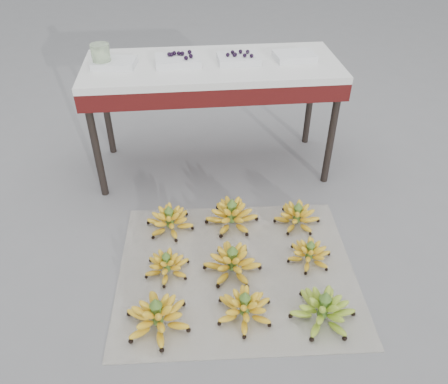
{
  "coord_description": "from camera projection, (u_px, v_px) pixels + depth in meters",
  "views": [
    {
      "loc": [
        -0.31,
        -1.67,
        1.75
      ],
      "look_at": [
        -0.12,
        0.22,
        0.31
      ],
      "focal_mm": 35.0,
      "sensor_mm": 36.0,
      "label": 1
    }
  ],
  "objects": [
    {
      "name": "tray_right",
      "position": [
        239.0,
        58.0,
        2.69
      ],
      "size": [
        0.26,
        0.19,
        0.07
      ],
      "color": "silver",
      "rests_on": "vendor_table"
    },
    {
      "name": "bunch_mid_right",
      "position": [
        309.0,
        253.0,
        2.36
      ],
      "size": [
        0.27,
        0.27,
        0.15
      ],
      "rotation": [
        0.0,
        0.0,
        -0.12
      ],
      "color": "yellow",
      "rests_on": "newspaper_mat"
    },
    {
      "name": "bunch_front_left",
      "position": [
        157.0,
        316.0,
        2.02
      ],
      "size": [
        0.41,
        0.41,
        0.19
      ],
      "rotation": [
        0.0,
        0.0,
        0.42
      ],
      "color": "yellow",
      "rests_on": "newspaper_mat"
    },
    {
      "name": "bunch_back_center",
      "position": [
        232.0,
        215.0,
        2.6
      ],
      "size": [
        0.4,
        0.4,
        0.19
      ],
      "rotation": [
        0.0,
        0.0,
        -0.34
      ],
      "color": "yellow",
      "rests_on": "newspaper_mat"
    },
    {
      "name": "bunch_back_left",
      "position": [
        170.0,
        220.0,
        2.57
      ],
      "size": [
        0.36,
        0.36,
        0.17
      ],
      "rotation": [
        0.0,
        0.0,
        0.38
      ],
      "color": "yellow",
      "rests_on": "newspaper_mat"
    },
    {
      "name": "bunch_front_right",
      "position": [
        323.0,
        309.0,
        2.05
      ],
      "size": [
        0.35,
        0.35,
        0.19
      ],
      "rotation": [
        0.0,
        0.0,
        -0.16
      ],
      "color": "#71A42D",
      "rests_on": "newspaper_mat"
    },
    {
      "name": "newspaper_mat",
      "position": [
        236.0,
        270.0,
        2.34
      ],
      "size": [
        1.3,
        1.11,
        0.01
      ],
      "primitive_type": "cube",
      "rotation": [
        0.0,
        0.0,
        -0.05
      ],
      "color": "silver",
      "rests_on": "ground"
    },
    {
      "name": "glass_jar",
      "position": [
        101.0,
        56.0,
        2.59
      ],
      "size": [
        0.13,
        0.13,
        0.14
      ],
      "primitive_type": "cylinder",
      "rotation": [
        0.0,
        0.0,
        -0.23
      ],
      "color": "beige",
      "rests_on": "vendor_table"
    },
    {
      "name": "tray_left",
      "position": [
        178.0,
        60.0,
        2.66
      ],
      "size": [
        0.28,
        0.21,
        0.07
      ],
      "color": "silver",
      "rests_on": "vendor_table"
    },
    {
      "name": "bunch_mid_center",
      "position": [
        232.0,
        262.0,
        2.3
      ],
      "size": [
        0.39,
        0.39,
        0.18
      ],
      "rotation": [
        0.0,
        0.0,
        -0.39
      ],
      "color": "yellow",
      "rests_on": "newspaper_mat"
    },
    {
      "name": "tray_far_right",
      "position": [
        294.0,
        56.0,
        2.73
      ],
      "size": [
        0.26,
        0.2,
        0.04
      ],
      "color": "silver",
      "rests_on": "vendor_table"
    },
    {
      "name": "tray_far_left",
      "position": [
        115.0,
        63.0,
        2.63
      ],
      "size": [
        0.27,
        0.21,
        0.04
      ],
      "color": "silver",
      "rests_on": "vendor_table"
    },
    {
      "name": "bunch_front_center",
      "position": [
        245.0,
        307.0,
        2.07
      ],
      "size": [
        0.32,
        0.32,
        0.17
      ],
      "rotation": [
        0.0,
        0.0,
        0.18
      ],
      "color": "yellow",
      "rests_on": "newspaper_mat"
    },
    {
      "name": "bunch_back_right",
      "position": [
        297.0,
        216.0,
        2.6
      ],
      "size": [
        0.33,
        0.33,
        0.16
      ],
      "rotation": [
        0.0,
        0.0,
        -0.27
      ],
      "color": "yellow",
      "rests_on": "newspaper_mat"
    },
    {
      "name": "vendor_table",
      "position": [
        212.0,
        76.0,
        2.74
      ],
      "size": [
        1.58,
        0.63,
        0.76
      ],
      "color": "black",
      "rests_on": "ground"
    },
    {
      "name": "ground",
      "position": [
        250.0,
        259.0,
        2.41
      ],
      "size": [
        60.0,
        60.0,
        0.0
      ],
      "primitive_type": "plane",
      "color": "slate",
      "rests_on": "ground"
    },
    {
      "name": "bunch_mid_left",
      "position": [
        167.0,
        265.0,
        2.3
      ],
      "size": [
        0.26,
        0.26,
        0.15
      ],
      "rotation": [
        0.0,
        0.0,
        -0.08
      ],
      "color": "yellow",
      "rests_on": "newspaper_mat"
    }
  ]
}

